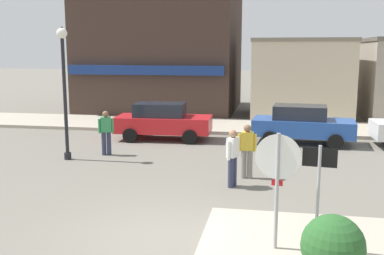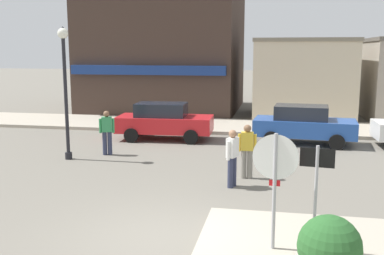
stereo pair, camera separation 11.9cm
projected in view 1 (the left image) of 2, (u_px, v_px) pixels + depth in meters
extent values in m
plane|color=#6B665B|center=(163.00, 238.00, 9.08)|extent=(160.00, 160.00, 0.00)
cube|color=#A89E8C|center=(229.00, 126.00, 22.06)|extent=(80.00, 4.00, 0.15)
cylinder|color=#9E9EA3|center=(277.00, 196.00, 8.10)|extent=(0.07, 0.07, 2.30)
cylinder|color=red|center=(278.00, 157.00, 7.99)|extent=(0.76, 0.10, 0.76)
cylinder|color=white|center=(278.00, 157.00, 7.98)|extent=(0.82, 0.10, 0.82)
cube|color=red|center=(277.00, 183.00, 8.07)|extent=(0.20, 0.04, 0.11)
cylinder|color=#9E9EA3|center=(318.00, 203.00, 8.02)|extent=(0.06, 0.06, 2.10)
cube|color=black|center=(320.00, 158.00, 7.89)|extent=(0.60, 0.08, 0.34)
cube|color=white|center=(320.00, 157.00, 7.90)|extent=(0.54, 0.07, 0.29)
cube|color=black|center=(320.00, 157.00, 7.90)|extent=(0.34, 0.05, 0.08)
sphere|color=#285B28|center=(333.00, 246.00, 7.00)|extent=(1.00, 1.00, 1.00)
cylinder|color=black|center=(65.00, 99.00, 15.28)|extent=(0.12, 0.12, 4.20)
cylinder|color=black|center=(68.00, 156.00, 15.62)|extent=(0.24, 0.24, 0.24)
sphere|color=white|center=(62.00, 33.00, 14.91)|extent=(0.36, 0.36, 0.36)
cone|color=black|center=(62.00, 29.00, 14.89)|extent=(0.32, 0.32, 0.18)
cube|color=red|center=(164.00, 124.00, 19.03)|extent=(4.07, 1.87, 0.66)
cube|color=#1E232D|center=(160.00, 110.00, 18.94)|extent=(2.14, 1.48, 0.56)
cylinder|color=black|center=(195.00, 130.00, 19.75)|extent=(0.61, 0.21, 0.60)
cylinder|color=black|center=(190.00, 137.00, 18.09)|extent=(0.61, 0.21, 0.60)
cylinder|color=black|center=(140.00, 128.00, 20.08)|extent=(0.61, 0.21, 0.60)
cylinder|color=black|center=(130.00, 135.00, 18.42)|extent=(0.61, 0.21, 0.60)
cube|color=#234C9E|center=(303.00, 127.00, 18.19)|extent=(4.13, 2.03, 0.66)
cube|color=#1E232D|center=(300.00, 112.00, 18.13)|extent=(2.19, 1.56, 0.56)
cylinder|color=black|center=(334.00, 134.00, 18.75)|extent=(0.61, 0.23, 0.60)
cylinder|color=black|center=(335.00, 142.00, 17.13)|extent=(0.61, 0.23, 0.60)
cylinder|color=black|center=(274.00, 131.00, 19.38)|extent=(0.61, 0.23, 0.60)
cylinder|color=black|center=(270.00, 139.00, 17.77)|extent=(0.61, 0.23, 0.60)
cylinder|color=#2D334C|center=(231.00, 173.00, 12.34)|extent=(0.16, 0.16, 0.85)
cylinder|color=#2D334C|center=(234.00, 171.00, 12.49)|extent=(0.16, 0.16, 0.85)
cube|color=white|center=(233.00, 147.00, 12.30)|extent=(0.34, 0.42, 0.54)
sphere|color=#9E7051|center=(233.00, 134.00, 12.23)|extent=(0.22, 0.22, 0.22)
cylinder|color=white|center=(229.00, 151.00, 12.11)|extent=(0.12, 0.12, 0.52)
cylinder|color=white|center=(237.00, 148.00, 12.49)|extent=(0.12, 0.12, 0.52)
cylinder|color=#2D334C|center=(109.00, 143.00, 16.25)|extent=(0.16, 0.16, 0.85)
cylinder|color=#2D334C|center=(104.00, 143.00, 16.22)|extent=(0.16, 0.16, 0.85)
cube|color=#338C51|center=(106.00, 124.00, 16.12)|extent=(0.41, 0.33, 0.54)
sphere|color=brown|center=(105.00, 114.00, 16.05)|extent=(0.22, 0.22, 0.22)
cylinder|color=#338C51|center=(112.00, 126.00, 16.16)|extent=(0.11, 0.11, 0.52)
cylinder|color=#338C51|center=(99.00, 126.00, 16.09)|extent=(0.11, 0.11, 0.52)
cylinder|color=gray|center=(250.00, 164.00, 13.26)|extent=(0.16, 0.16, 0.85)
cylinder|color=gray|center=(244.00, 164.00, 13.28)|extent=(0.16, 0.16, 0.85)
cube|color=gold|center=(247.00, 141.00, 13.16)|extent=(0.37, 0.24, 0.54)
sphere|color=brown|center=(247.00, 128.00, 13.09)|extent=(0.22, 0.22, 0.22)
cylinder|color=gold|center=(255.00, 143.00, 13.14)|extent=(0.10, 0.10, 0.52)
cylinder|color=gold|center=(239.00, 143.00, 13.19)|extent=(0.10, 0.10, 0.52)
cube|color=#3D2D26|center=(165.00, 46.00, 28.53)|extent=(9.09, 9.01, 8.13)
cube|color=navy|center=(145.00, 70.00, 24.24)|extent=(8.63, 0.40, 0.50)
cube|color=beige|center=(300.00, 80.00, 25.30)|extent=(5.27, 5.50, 4.19)
cube|color=gray|center=(302.00, 41.00, 24.93)|extent=(5.37, 5.61, 0.20)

